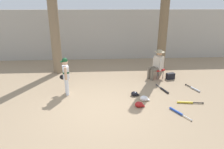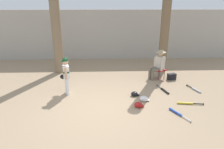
% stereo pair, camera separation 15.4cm
% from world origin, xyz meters
% --- Properties ---
extents(ground_plane, '(60.00, 60.00, 0.00)m').
position_xyz_m(ground_plane, '(0.00, 0.00, 0.00)').
color(ground_plane, '#9E8466').
extents(concrete_back_wall, '(18.00, 0.36, 2.68)m').
position_xyz_m(concrete_back_wall, '(0.00, 5.84, 1.34)').
color(concrete_back_wall, '#ADA89E').
rests_on(concrete_back_wall, ground).
extents(tree_near_player, '(0.66, 0.66, 5.98)m').
position_xyz_m(tree_near_player, '(-1.91, 3.52, 2.64)').
color(tree_near_player, '#7F6B51').
rests_on(tree_near_player, ground).
extents(tree_behind_spectator, '(0.58, 0.58, 4.70)m').
position_xyz_m(tree_behind_spectator, '(2.84, 3.59, 2.06)').
color(tree_behind_spectator, brown).
rests_on(tree_behind_spectator, ground).
extents(young_ballplayer, '(0.41, 0.57, 1.31)m').
position_xyz_m(young_ballplayer, '(-1.18, 1.14, 0.74)').
color(young_ballplayer, white).
rests_on(young_ballplayer, ground).
extents(folding_stool, '(0.52, 0.52, 0.41)m').
position_xyz_m(folding_stool, '(2.44, 2.51, 0.36)').
color(folding_stool, red).
rests_on(folding_stool, ground).
extents(seated_spectator, '(0.67, 0.55, 1.20)m').
position_xyz_m(seated_spectator, '(2.35, 2.47, 0.64)').
color(seated_spectator, '#6B6051').
rests_on(seated_spectator, ground).
extents(handbag_beside_stool, '(0.37, 0.25, 0.26)m').
position_xyz_m(handbag_beside_stool, '(2.92, 2.33, 0.13)').
color(handbag_beside_stool, black).
rests_on(handbag_beside_stool, ground).
extents(bat_yellow_trainer, '(0.81, 0.18, 0.07)m').
position_xyz_m(bat_yellow_trainer, '(2.73, 0.17, 0.03)').
color(bat_yellow_trainer, yellow).
rests_on(bat_yellow_trainer, ground).
extents(bat_blue_youth, '(0.42, 0.73, 0.07)m').
position_xyz_m(bat_blue_youth, '(2.22, -0.40, 0.03)').
color(bat_blue_youth, '#2347AD').
rests_on(bat_blue_youth, ground).
extents(bat_aluminum_silver, '(0.29, 0.71, 0.07)m').
position_xyz_m(bat_aluminum_silver, '(3.44, 1.21, 0.03)').
color(bat_aluminum_silver, '#B7BCC6').
rests_on(bat_aluminum_silver, ground).
extents(bat_black_composite, '(0.27, 0.81, 0.07)m').
position_xyz_m(bat_black_composite, '(2.29, 1.19, 0.03)').
color(bat_black_composite, black).
rests_on(bat_black_composite, ground).
extents(batting_helmet_black, '(0.28, 0.22, 0.16)m').
position_xyz_m(batting_helmet_black, '(1.16, 0.84, 0.07)').
color(batting_helmet_black, black).
rests_on(batting_helmet_black, ground).
extents(batting_helmet_red, '(0.30, 0.23, 0.17)m').
position_xyz_m(batting_helmet_red, '(1.17, 0.05, 0.07)').
color(batting_helmet_red, '#A81919').
rests_on(batting_helmet_red, ground).
extents(batting_helmet_white, '(0.31, 0.24, 0.18)m').
position_xyz_m(batting_helmet_white, '(1.41, 0.45, 0.08)').
color(batting_helmet_white, silver).
rests_on(batting_helmet_white, ground).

